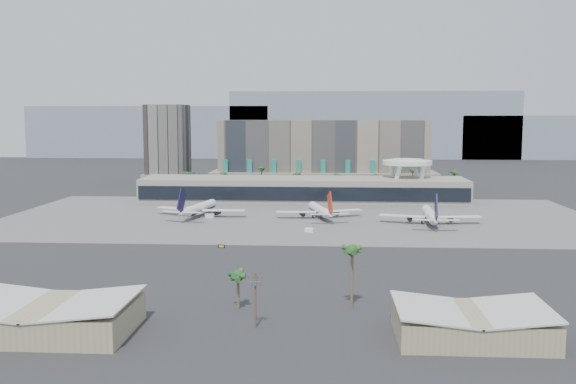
# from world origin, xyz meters

# --- Properties ---
(ground) EXTENTS (900.00, 900.00, 0.00)m
(ground) POSITION_xyz_m (0.00, 0.00, 0.00)
(ground) COLOR #232326
(ground) RESTS_ON ground
(apron_pad) EXTENTS (260.00, 130.00, 0.06)m
(apron_pad) POSITION_xyz_m (0.00, 55.00, 0.03)
(apron_pad) COLOR #5B5B59
(apron_pad) RESTS_ON ground
(mountain_ridge) EXTENTS (680.00, 60.00, 70.00)m
(mountain_ridge) POSITION_xyz_m (27.88, 470.00, 29.89)
(mountain_ridge) COLOR gray
(mountain_ridge) RESTS_ON ground
(hotel) EXTENTS (140.00, 30.00, 42.00)m
(hotel) POSITION_xyz_m (10.00, 174.41, 16.81)
(hotel) COLOR gray
(hotel) RESTS_ON ground
(office_tower) EXTENTS (30.00, 30.00, 52.00)m
(office_tower) POSITION_xyz_m (-95.00, 200.00, 22.94)
(office_tower) COLOR black
(office_tower) RESTS_ON ground
(terminal) EXTENTS (170.00, 32.50, 14.50)m
(terminal) POSITION_xyz_m (0.00, 109.84, 6.52)
(terminal) COLOR #A59E91
(terminal) RESTS_ON ground
(saucer_structure) EXTENTS (26.00, 26.00, 21.89)m
(saucer_structure) POSITION_xyz_m (55.00, 116.00, 18.45)
(saucer_structure) COLOR white
(saucer_structure) RESTS_ON ground
(palm_row) EXTENTS (157.80, 2.80, 13.10)m
(palm_row) POSITION_xyz_m (7.00, 145.00, 10.50)
(palm_row) COLOR brown
(palm_row) RESTS_ON ground
(hangar_left) EXTENTS (36.65, 22.60, 7.55)m
(hangar_left) POSITION_xyz_m (-45.00, -102.00, 3.20)
(hangar_left) COLOR tan
(hangar_left) RESTS_ON ground
(hangar_right) EXTENTS (30.55, 20.60, 6.89)m
(hangar_right) POSITION_xyz_m (42.00, -100.00, 2.95)
(hangar_right) COLOR tan
(hangar_right) RESTS_ON ground
(utility_pole) EXTENTS (3.20, 0.85, 12.00)m
(utility_pole) POSITION_xyz_m (-2.00, -96.09, 7.14)
(utility_pole) COLOR #4C3826
(utility_pole) RESTS_ON ground
(airliner_left) EXTENTS (41.25, 42.86, 14.94)m
(airliner_left) POSITION_xyz_m (-44.28, 52.41, 3.77)
(airliner_left) COLOR white
(airliner_left) RESTS_ON ground
(airliner_centre) EXTENTS (37.82, 39.24, 13.82)m
(airliner_centre) POSITION_xyz_m (9.68, 51.59, 3.49)
(airliner_centre) COLOR white
(airliner_centre) RESTS_ON ground
(airliner_right) EXTENTS (42.13, 43.41, 14.98)m
(airliner_right) POSITION_xyz_m (55.49, 38.60, 3.78)
(airliner_right) COLOR white
(airliner_right) RESTS_ON ground
(service_vehicle_a) EXTENTS (3.96, 2.13, 1.88)m
(service_vehicle_a) POSITION_xyz_m (-38.66, 48.37, 0.94)
(service_vehicle_a) COLOR silver
(service_vehicle_a) RESTS_ON ground
(service_vehicle_b) EXTENTS (3.59, 2.60, 1.66)m
(service_vehicle_b) POSITION_xyz_m (6.02, 16.69, 0.83)
(service_vehicle_b) COLOR white
(service_vehicle_b) RESTS_ON ground
(taxiway_sign) EXTENTS (2.40, 0.80, 1.08)m
(taxiway_sign) POSITION_xyz_m (-22.96, -14.58, 0.54)
(taxiway_sign) COLOR black
(taxiway_sign) RESTS_ON ground
(near_palm_a) EXTENTS (6.00, 6.00, 9.30)m
(near_palm_a) POSITION_xyz_m (-7.51, -83.27, 6.52)
(near_palm_a) COLOR brown
(near_palm_a) RESTS_ON ground
(near_palm_b) EXTENTS (6.00, 6.00, 15.00)m
(near_palm_b) POSITION_xyz_m (18.80, -80.29, 12.09)
(near_palm_b) COLOR brown
(near_palm_b) RESTS_ON ground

